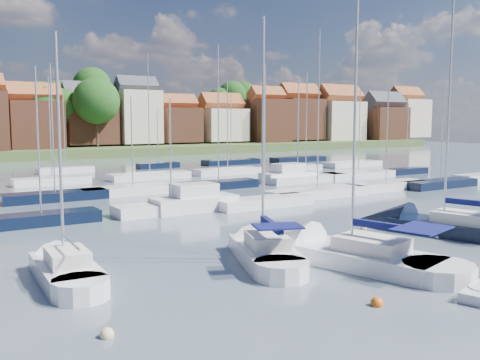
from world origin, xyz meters
TOP-DOWN VIEW (x-y plane):
  - ground at (0.00, 40.00)m, footprint 260.00×260.00m
  - sailboat_left at (-9.06, 5.11)m, footprint 5.94×10.25m
  - sailboat_centre at (-6.18, 2.45)m, footprint 6.49×12.96m
  - sailboat_navy at (4.11, 4.53)m, footprint 6.25×12.42m
  - sailboat_far at (-19.01, 7.13)m, footprint 2.83×9.23m
  - buoy_a at (-19.56, -1.04)m, footprint 0.49×0.49m
  - buoy_b at (-9.47, -3.72)m, footprint 0.52×0.52m
  - buoy_c at (-5.59, -0.73)m, footprint 0.46×0.46m
  - buoy_e at (0.87, 7.28)m, footprint 0.47×0.47m
  - marina_field at (1.91, 35.15)m, footprint 79.62×41.41m
  - far_shore_town at (2.23, 132.67)m, footprint 212.46×90.00m

SIDE VIEW (x-z plane):
  - ground at x=0.00m, z-range 0.00..0.00m
  - buoy_a at x=-19.56m, z-range -0.24..0.24m
  - buoy_b at x=-9.47m, z-range -0.26..0.26m
  - buoy_c at x=-5.59m, z-range -0.23..0.23m
  - buoy_e at x=0.87m, z-range -0.24..0.24m
  - sailboat_far at x=-19.01m, z-range -5.76..6.45m
  - sailboat_centre at x=-6.18m, z-range -8.14..8.84m
  - sailboat_navy at x=4.11m, z-range -7.96..8.66m
  - sailboat_left at x=-9.06m, z-range -6.45..7.17m
  - marina_field at x=1.91m, z-range -7.53..8.40m
  - far_shore_town at x=2.23m, z-range -6.53..15.74m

